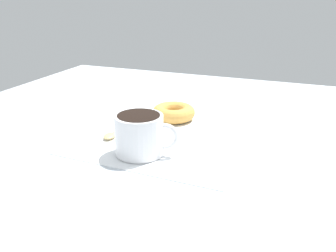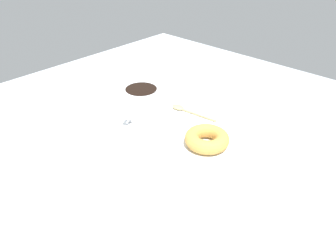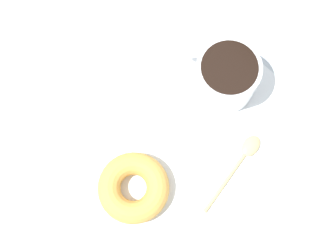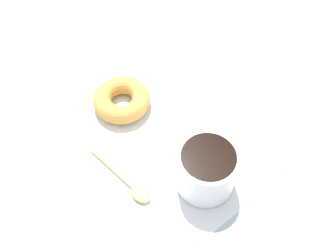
# 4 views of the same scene
# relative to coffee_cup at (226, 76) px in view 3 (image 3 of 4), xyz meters

# --- Properties ---
(ground_plane) EXTENTS (1.20, 1.20, 0.02)m
(ground_plane) POSITION_rel_coffee_cup_xyz_m (-0.00, 0.11, -0.05)
(ground_plane) COLOR #B2BCC6
(napkin) EXTENTS (0.37, 0.37, 0.00)m
(napkin) POSITION_rel_coffee_cup_xyz_m (0.02, 0.11, -0.04)
(napkin) COLOR white
(napkin) RESTS_ON ground_plane
(coffee_cup) EXTENTS (0.12, 0.09, 0.08)m
(coffee_cup) POSITION_rel_coffee_cup_xyz_m (0.00, 0.00, 0.00)
(coffee_cup) COLOR white
(coffee_cup) RESTS_ON napkin
(donut) EXTENTS (0.10, 0.10, 0.03)m
(donut) POSITION_rel_coffee_cup_xyz_m (-0.01, 0.21, -0.02)
(donut) COLOR gold
(donut) RESTS_ON napkin
(spoon) EXTENTS (0.03, 0.14, 0.01)m
(spoon) POSITION_rel_coffee_cup_xyz_m (-0.10, 0.07, -0.04)
(spoon) COLOR #D8B772
(spoon) RESTS_ON napkin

